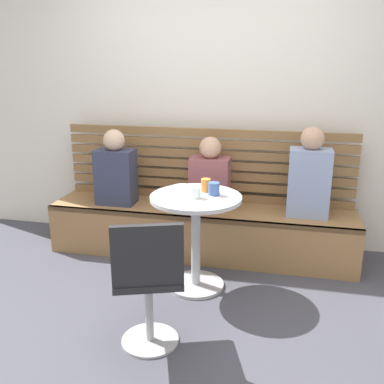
# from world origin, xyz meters

# --- Properties ---
(ground) EXTENTS (8.00, 8.00, 0.00)m
(ground) POSITION_xyz_m (0.00, 0.00, 0.00)
(ground) COLOR #42424C
(back_wall) EXTENTS (5.20, 0.10, 2.90)m
(back_wall) POSITION_xyz_m (0.00, 1.64, 1.45)
(back_wall) COLOR silver
(back_wall) RESTS_ON ground
(booth_bench) EXTENTS (2.70, 0.52, 0.44)m
(booth_bench) POSITION_xyz_m (0.00, 1.20, 0.22)
(booth_bench) COLOR olive
(booth_bench) RESTS_ON ground
(booth_backrest) EXTENTS (2.65, 0.04, 0.67)m
(booth_backrest) POSITION_xyz_m (0.00, 1.44, 0.78)
(booth_backrest) COLOR olive
(booth_backrest) RESTS_ON booth_bench
(cafe_table) EXTENTS (0.68, 0.68, 0.74)m
(cafe_table) POSITION_xyz_m (0.08, 0.60, 0.52)
(cafe_table) COLOR #ADADB2
(cafe_table) RESTS_ON ground
(white_chair) EXTENTS (0.51, 0.51, 0.85)m
(white_chair) POSITION_xyz_m (-0.03, -0.21, 0.46)
(white_chair) COLOR #ADADB2
(white_chair) RESTS_ON ground
(person_adult) EXTENTS (0.34, 0.22, 0.75)m
(person_adult) POSITION_xyz_m (0.91, 1.21, 0.77)
(person_adult) COLOR #8C9EC6
(person_adult) RESTS_ON booth_bench
(person_child_left) EXTENTS (0.34, 0.22, 0.63)m
(person_child_left) POSITION_xyz_m (0.07, 1.24, 0.72)
(person_child_left) COLOR brown
(person_child_left) RESTS_ON booth_bench
(person_child_middle) EXTENTS (0.34, 0.22, 0.68)m
(person_child_middle) POSITION_xyz_m (-0.77, 1.17, 0.74)
(person_child_middle) COLOR #333851
(person_child_middle) RESTS_ON booth_bench
(cup_mug_blue) EXTENTS (0.08, 0.08, 0.09)m
(cup_mug_blue) POSITION_xyz_m (0.21, 0.66, 0.79)
(cup_mug_blue) COLOR #3D5B9E
(cup_mug_blue) RESTS_ON cafe_table
(cup_espresso_small) EXTENTS (0.06, 0.06, 0.05)m
(cup_espresso_small) POSITION_xyz_m (0.03, 0.68, 0.77)
(cup_espresso_small) COLOR silver
(cup_espresso_small) RESTS_ON cafe_table
(cup_glass_short) EXTENTS (0.08, 0.08, 0.08)m
(cup_glass_short) POSITION_xyz_m (0.09, 0.56, 0.78)
(cup_glass_short) COLOR silver
(cup_glass_short) RESTS_ON cafe_table
(cup_tumbler_orange) EXTENTS (0.07, 0.07, 0.10)m
(cup_tumbler_orange) POSITION_xyz_m (0.13, 0.73, 0.79)
(cup_tumbler_orange) COLOR orange
(cup_tumbler_orange) RESTS_ON cafe_table
(plate_small) EXTENTS (0.17, 0.17, 0.01)m
(plate_small) POSITION_xyz_m (-0.06, 0.79, 0.75)
(plate_small) COLOR white
(plate_small) RESTS_ON cafe_table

